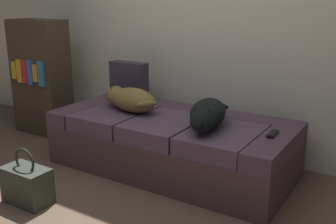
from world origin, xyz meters
TOP-DOWN VIEW (x-y plane):
  - couch at (0.00, 1.05)m, footprint 1.83×0.84m
  - dog_tan at (-0.36, 1.01)m, footprint 0.57×0.30m
  - dog_dark at (0.35, 0.95)m, footprint 0.35×0.56m
  - tv_remote at (0.78, 1.04)m, footprint 0.05×0.15m
  - throw_pillow at (-0.57, 1.27)m, footprint 0.34×0.12m
  - handbag at (-0.51, 0.09)m, footprint 0.32×0.18m
  - bookshelf at (-1.54, 1.14)m, footprint 0.56×0.30m

SIDE VIEW (x-z plane):
  - handbag at x=-0.51m, z-range -0.06..0.31m
  - couch at x=0.00m, z-range 0.00..0.42m
  - tv_remote at x=0.78m, z-range 0.42..0.44m
  - dog_tan at x=-0.36m, z-range 0.42..0.62m
  - dog_dark at x=0.35m, z-range 0.42..0.62m
  - bookshelf at x=-1.54m, z-range 0.00..1.10m
  - throw_pillow at x=-0.57m, z-range 0.42..0.76m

